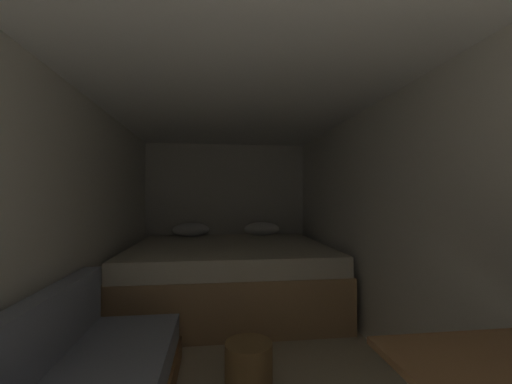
# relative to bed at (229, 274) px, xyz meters

# --- Properties ---
(ground_plane) EXTENTS (6.96, 6.96, 0.00)m
(ground_plane) POSITION_rel_bed_xyz_m (0.00, -1.48, -0.35)
(ground_plane) COLOR beige
(wall_back) EXTENTS (2.38, 0.05, 2.00)m
(wall_back) POSITION_rel_bed_xyz_m (0.00, 1.03, 0.65)
(wall_back) COLOR silver
(wall_back) RESTS_ON ground
(wall_left) EXTENTS (0.05, 4.96, 2.00)m
(wall_left) POSITION_rel_bed_xyz_m (-1.17, -1.48, 0.65)
(wall_left) COLOR silver
(wall_left) RESTS_ON ground
(wall_right) EXTENTS (0.05, 4.96, 2.00)m
(wall_right) POSITION_rel_bed_xyz_m (1.17, -1.48, 0.65)
(wall_right) COLOR silver
(wall_right) RESTS_ON ground
(ceiling_slab) EXTENTS (2.38, 4.96, 0.05)m
(ceiling_slab) POSITION_rel_bed_xyz_m (0.00, -1.48, 1.67)
(ceiling_slab) COLOR white
(ceiling_slab) RESTS_ON wall_left
(bed) EXTENTS (2.16, 1.93, 0.88)m
(bed) POSITION_rel_bed_xyz_m (0.00, 0.00, 0.00)
(bed) COLOR tan
(bed) RESTS_ON ground
(wicker_basket) EXTENTS (0.32, 0.32, 0.25)m
(wicker_basket) POSITION_rel_bed_xyz_m (0.07, -1.53, -0.23)
(wicker_basket) COLOR olive
(wicker_basket) RESTS_ON ground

